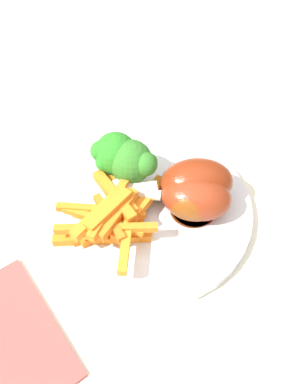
{
  "coord_description": "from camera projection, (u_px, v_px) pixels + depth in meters",
  "views": [
    {
      "loc": [
        0.21,
        0.07,
        1.11
      ],
      "look_at": [
        -0.06,
        0.03,
        0.78
      ],
      "focal_mm": 36.14,
      "sensor_mm": 36.0,
      "label": 1
    }
  ],
  "objects": [
    {
      "name": "broccoli_floret_middle",
      "position": [
        115.0,
        154.0,
        0.43
      ],
      "size": [
        0.05,
        0.05,
        0.07
      ],
      "color": "#76A65A",
      "rests_on": "dinner_plate"
    },
    {
      "name": "chicken_drumstick_extra",
      "position": [
        192.0,
        197.0,
        0.42
      ],
      "size": [
        0.06,
        0.12,
        0.05
      ],
      "color": "#621C0D",
      "rests_on": "dinner_plate"
    },
    {
      "name": "chicken_drumstick_near",
      "position": [
        189.0,
        198.0,
        0.42
      ],
      "size": [
        0.06,
        0.12,
        0.04
      ],
      "color": "#59240A",
      "rests_on": "dinner_plate"
    },
    {
      "name": "broccoli_floret_front",
      "position": [
        132.0,
        162.0,
        0.43
      ],
      "size": [
        0.05,
        0.06,
        0.07
      ],
      "color": "#939E55",
      "rests_on": "dinner_plate"
    },
    {
      "name": "dinner_plate",
      "position": [
        144.0,
        206.0,
        0.45
      ],
      "size": [
        0.25,
        0.25,
        0.01
      ],
      "primitive_type": "cylinder",
      "color": "silver",
      "rests_on": "dining_table"
    },
    {
      "name": "dining_table",
      "position": [
        114.0,
        291.0,
        0.5
      ],
      "size": [
        1.27,
        0.71,
        0.75
      ],
      "color": "silver",
      "rests_on": "ground_plane"
    },
    {
      "name": "carrot_fries_pile",
      "position": [
        114.0,
        217.0,
        0.4
      ],
      "size": [
        0.13,
        0.11,
        0.04
      ],
      "color": "orange",
      "rests_on": "dinner_plate"
    },
    {
      "name": "chicken_drumstick_far",
      "position": [
        193.0,
        183.0,
        0.43
      ],
      "size": [
        0.07,
        0.14,
        0.05
      ],
      "color": "#591809",
      "rests_on": "dinner_plate"
    }
  ]
}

